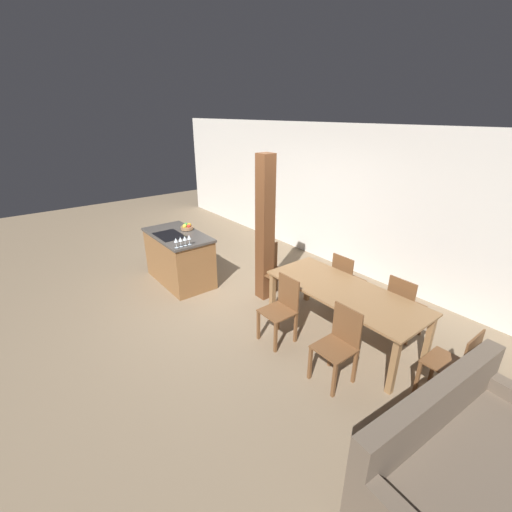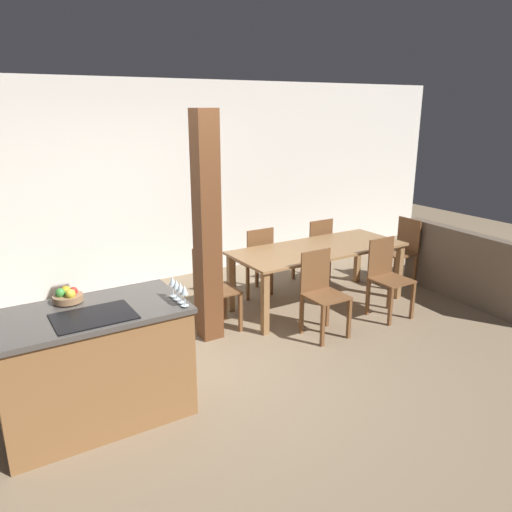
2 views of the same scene
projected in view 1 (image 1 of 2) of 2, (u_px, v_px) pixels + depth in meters
The scene contains 17 objects.
ground_plane at pixel (224, 301), 5.66m from camera, with size 16.00×16.00×0.00m, color #847056.
wall_back at pixel (337, 197), 6.64m from camera, with size 11.20×0.08×2.70m.
kitchen_island at pixel (179, 258), 6.16m from camera, with size 1.40×0.77×0.92m.
fruit_bowl at pixel (187, 227), 6.17m from camera, with size 0.22×0.22×0.11m.
wine_glass_near at pixel (176, 241), 5.30m from camera, with size 0.06×0.06×0.16m.
wine_glass_middle at pixel (180, 240), 5.34m from camera, with size 0.06×0.06×0.16m.
wine_glass_far at pixel (185, 239), 5.38m from camera, with size 0.06×0.06×0.16m.
wine_glass_end at pixel (189, 238), 5.42m from camera, with size 0.06×0.06×0.16m.
dining_table at pixel (344, 296), 4.50m from camera, with size 2.13×0.88×0.73m.
dining_chair_near_left at pixel (281, 308), 4.54m from camera, with size 0.40×0.40×0.90m.
dining_chair_near_right at pixel (338, 344), 3.84m from camera, with size 0.40×0.40×0.90m.
dining_chair_far_left at pixel (346, 280), 5.29m from camera, with size 0.40×0.40×0.90m.
dining_chair_far_right at pixel (403, 306), 4.60m from camera, with size 0.40×0.40×0.90m.
dining_chair_head_end at pixel (273, 270), 5.61m from camera, with size 0.40×0.40×0.90m.
dining_chair_foot_end at pixel (454, 365), 3.52m from camera, with size 0.40×0.40×0.90m.
couch at pixel (461, 464), 2.72m from camera, with size 0.96×1.96×0.88m.
timber_post at pixel (265, 230), 5.35m from camera, with size 0.22×0.22×2.34m.
Camera 1 is at (4.20, -2.61, 2.89)m, focal length 24.00 mm.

